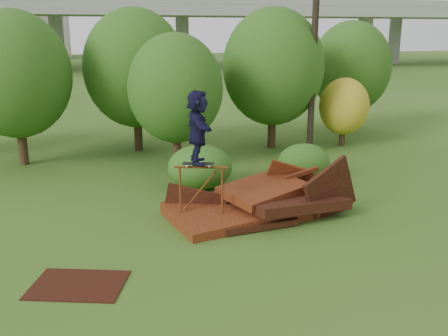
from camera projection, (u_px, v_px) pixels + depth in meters
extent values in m
plane|color=#2D5116|center=(276.00, 250.00, 12.22)|extent=(240.00, 240.00, 0.00)
cube|color=#3D1A0B|center=(239.00, 211.00, 14.38)|extent=(4.38, 3.22, 0.66)
cube|color=black|center=(292.00, 202.00, 14.39)|extent=(3.21, 2.38, 0.57)
cube|color=#3D1A0B|center=(264.00, 189.00, 14.62)|extent=(2.88, 2.49, 0.51)
cube|color=black|center=(331.00, 193.00, 14.40)|extent=(2.08, 0.94, 2.13)
cube|color=#3D1A0B|center=(286.00, 184.00, 15.64)|extent=(1.78, 0.54, 1.71)
cube|color=black|center=(196.00, 204.00, 14.42)|extent=(1.84, 0.74, 1.23)
cube|color=black|center=(262.00, 227.00, 13.34)|extent=(2.16, 0.45, 0.18)
cube|color=#3D1A0B|center=(302.00, 173.00, 15.35)|extent=(1.22, 0.43, 0.30)
cylinder|color=#65310F|center=(180.00, 196.00, 13.63)|extent=(0.06, 0.06, 1.64)
cylinder|color=#65310F|center=(222.00, 197.00, 13.59)|extent=(0.06, 0.06, 1.64)
cylinder|color=#65310F|center=(201.00, 167.00, 13.39)|extent=(1.40, 0.47, 0.06)
cube|color=black|center=(198.00, 164.00, 13.37)|extent=(0.87, 0.45, 0.03)
cylinder|color=beige|center=(187.00, 166.00, 13.30)|extent=(0.07, 0.05, 0.06)
cylinder|color=beige|center=(187.00, 164.00, 13.48)|extent=(0.07, 0.05, 0.06)
cylinder|color=beige|center=(209.00, 166.00, 13.28)|extent=(0.07, 0.05, 0.06)
cylinder|color=beige|center=(210.00, 164.00, 13.46)|extent=(0.07, 0.05, 0.06)
imported|color=#151334|center=(198.00, 127.00, 13.11)|extent=(0.79, 1.87, 1.95)
cube|color=black|center=(78.00, 285.00, 10.48)|extent=(2.24, 1.88, 0.03)
cylinder|color=black|center=(22.00, 140.00, 19.88)|extent=(0.37, 0.37, 1.97)
ellipsoid|color=#1D4312|center=(15.00, 74.00, 19.20)|extent=(4.29, 4.29, 4.93)
cylinder|color=black|center=(138.00, 129.00, 22.33)|extent=(0.37, 0.37, 1.97)
ellipsoid|color=#1D4312|center=(135.00, 68.00, 21.63)|extent=(4.47, 4.47, 5.14)
cylinder|color=black|center=(177.00, 145.00, 19.77)|extent=(0.34, 0.34, 1.69)
ellipsoid|color=#1D4312|center=(175.00, 88.00, 19.19)|extent=(3.67, 3.67, 4.23)
cylinder|color=black|center=(272.00, 126.00, 22.85)|extent=(0.37, 0.37, 1.97)
ellipsoid|color=#1D4312|center=(273.00, 67.00, 22.14)|extent=(4.51, 4.51, 5.18)
cylinder|color=black|center=(342.00, 135.00, 23.38)|extent=(0.28, 0.28, 0.99)
ellipsoid|color=#A58C19|center=(344.00, 106.00, 23.03)|extent=(2.29, 2.29, 2.64)
cylinder|color=black|center=(348.00, 115.00, 26.41)|extent=(0.36, 0.36, 1.87)
ellipsoid|color=#1D4312|center=(351.00, 67.00, 25.77)|extent=(4.10, 4.10, 4.72)
ellipsoid|color=#1D4312|center=(200.00, 167.00, 16.80)|extent=(2.19, 2.02, 1.51)
ellipsoid|color=#1D4312|center=(304.00, 162.00, 17.80)|extent=(1.88, 1.72, 1.33)
cylinder|color=black|center=(314.00, 40.00, 20.80)|extent=(0.28, 0.28, 9.69)
cube|color=gray|center=(123.00, 10.00, 66.24)|extent=(160.00, 9.00, 1.40)
cylinder|color=gray|center=(124.00, 41.00, 67.29)|extent=(2.20, 2.20, 8.00)
cylinder|color=gray|center=(251.00, 41.00, 71.56)|extent=(2.20, 2.20, 8.00)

